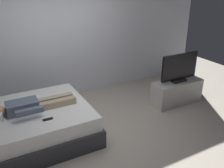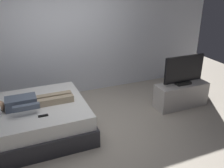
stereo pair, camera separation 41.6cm
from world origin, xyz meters
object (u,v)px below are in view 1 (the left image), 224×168
at_px(person, 31,106).
at_px(tv_stand, 177,92).
at_px(remote, 48,119).
at_px(bed, 32,125).
at_px(tv, 179,68).

bearing_deg(person, tv_stand, -2.15).
height_order(person, remote, person).
xyz_separation_m(bed, remote, (0.18, -0.42, 0.29)).
bearing_deg(bed, remote, -67.04).
xyz_separation_m(person, tv_stand, (2.96, -0.11, -0.37)).
bearing_deg(remote, tv_stand, 5.97).
distance_m(bed, person, 0.36).
height_order(remote, tv, tv).
bearing_deg(remote, tv, 5.97).
bearing_deg(tv, tv_stand, 0.00).
distance_m(person, remote, 0.44).
bearing_deg(remote, person, 110.47).
height_order(person, tv, tv).
height_order(tv_stand, tv, tv).
distance_m(bed, tv_stand, 2.99).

